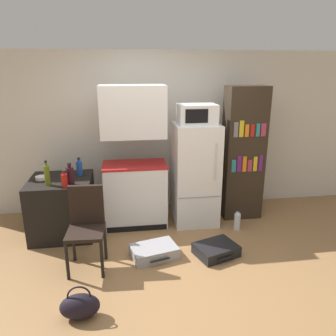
# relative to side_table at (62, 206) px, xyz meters

# --- Properties ---
(ground_plane) EXTENTS (24.00, 24.00, 0.00)m
(ground_plane) POSITION_rel_side_table_xyz_m (1.33, -1.21, -0.39)
(ground_plane) COLOR olive
(wall_back) EXTENTS (6.40, 0.10, 2.42)m
(wall_back) POSITION_rel_side_table_xyz_m (1.53, 0.79, 0.82)
(wall_back) COLOR beige
(wall_back) RESTS_ON ground_plane
(side_table) EXTENTS (0.80, 0.79, 0.78)m
(side_table) POSITION_rel_side_table_xyz_m (0.00, 0.00, 0.00)
(side_table) COLOR black
(side_table) RESTS_ON ground_plane
(kitchen_hutch) EXTENTS (0.88, 0.51, 1.96)m
(kitchen_hutch) POSITION_rel_side_table_xyz_m (0.99, 0.14, 0.52)
(kitchen_hutch) COLOR white
(kitchen_hutch) RESTS_ON ground_plane
(refrigerator) EXTENTS (0.61, 0.60, 1.45)m
(refrigerator) POSITION_rel_side_table_xyz_m (1.85, 0.11, 0.33)
(refrigerator) COLOR white
(refrigerator) RESTS_ON ground_plane
(microwave) EXTENTS (0.51, 0.37, 0.26)m
(microwave) POSITION_rel_side_table_xyz_m (1.85, 0.10, 1.19)
(microwave) COLOR silver
(microwave) RESTS_ON refrigerator
(bookshelf) EXTENTS (0.57, 0.37, 1.94)m
(bookshelf) POSITION_rel_side_table_xyz_m (2.58, 0.22, 0.58)
(bookshelf) COLOR #2D2319
(bookshelf) RESTS_ON ground_plane
(bottle_ketchup_red) EXTENTS (0.07, 0.07, 0.21)m
(bottle_ketchup_red) POSITION_rel_side_table_xyz_m (0.12, -0.32, 0.48)
(bottle_ketchup_red) COLOR #AD1914
(bottle_ketchup_red) RESTS_ON side_table
(bottle_amber_beer) EXTENTS (0.08, 0.08, 0.21)m
(bottle_amber_beer) POSITION_rel_side_table_xyz_m (0.13, 0.01, 0.48)
(bottle_amber_beer) COLOR brown
(bottle_amber_beer) RESTS_ON side_table
(bottle_blue_soda) EXTENTS (0.08, 0.08, 0.24)m
(bottle_blue_soda) POSITION_rel_side_table_xyz_m (0.24, 0.14, 0.49)
(bottle_blue_soda) COLOR #1E47A3
(bottle_blue_soda) RESTS_ON side_table
(bottle_olive_oil) EXTENTS (0.07, 0.07, 0.32)m
(bottle_olive_oil) POSITION_rel_side_table_xyz_m (-0.10, -0.21, 0.52)
(bottle_olive_oil) COLOR #566619
(bottle_olive_oil) RESTS_ON side_table
(bottle_wine_dark) EXTENTS (0.09, 0.09, 0.29)m
(bottle_wine_dark) POSITION_rel_side_table_xyz_m (0.18, -0.23, 0.51)
(bottle_wine_dark) COLOR black
(bottle_wine_dark) RESTS_ON side_table
(bowl) EXTENTS (0.15, 0.15, 0.04)m
(bowl) POSITION_rel_side_table_xyz_m (-0.23, 0.03, 0.41)
(bowl) COLOR silver
(bowl) RESTS_ON side_table
(chair) EXTENTS (0.42, 0.42, 0.94)m
(chair) POSITION_rel_side_table_xyz_m (0.40, -0.82, 0.16)
(chair) COLOR black
(chair) RESTS_ON ground_plane
(suitcase_large_flat) EXTENTS (0.60, 0.48, 0.14)m
(suitcase_large_flat) POSITION_rel_side_table_xyz_m (1.16, -0.77, -0.32)
(suitcase_large_flat) COLOR #99999E
(suitcase_large_flat) RESTS_ON ground_plane
(suitcase_small_flat) EXTENTS (0.58, 0.51, 0.13)m
(suitcase_small_flat) POSITION_rel_side_table_xyz_m (1.91, -0.84, -0.32)
(suitcase_small_flat) COLOR black
(suitcase_small_flat) RESTS_ON ground_plane
(handbag) EXTENTS (0.36, 0.20, 0.33)m
(handbag) POSITION_rel_side_table_xyz_m (0.40, -1.68, -0.26)
(handbag) COLOR black
(handbag) RESTS_ON ground_plane
(water_bottle_front) EXTENTS (0.09, 0.09, 0.30)m
(water_bottle_front) POSITION_rel_side_table_xyz_m (2.38, -0.24, -0.26)
(water_bottle_front) COLOR silver
(water_bottle_front) RESTS_ON ground_plane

